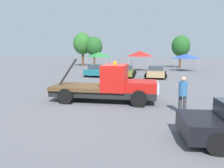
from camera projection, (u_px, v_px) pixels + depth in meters
ground_plane at (104, 101)px, 12.99m from camera, size 160.00×160.00×0.00m
tow_truck at (110, 86)px, 12.79m from camera, size 6.38×2.76×2.51m
person_near_truck at (183, 92)px, 10.28m from camera, size 0.40×0.40×1.78m
parked_car_teal at (98, 70)px, 25.85m from camera, size 2.71×4.33×1.34m
parked_car_olive at (125, 71)px, 24.88m from camera, size 2.78×4.43×1.34m
parked_car_tan at (156, 72)px, 24.23m from camera, size 2.56×4.75×1.34m
canopy_tent_green at (99, 54)px, 35.10m from camera, size 3.24×3.24×2.73m
canopy_tent_red at (140, 54)px, 31.89m from camera, size 2.94×2.94×2.93m
canopy_tent_blue at (186, 56)px, 31.73m from camera, size 3.16×3.16×2.50m
tree_left at (181, 46)px, 37.20m from camera, size 3.10×3.10×5.54m
tree_center at (83, 44)px, 41.81m from camera, size 3.56×3.56×6.35m
tree_right at (94, 47)px, 40.88m from camera, size 3.09×3.09×5.52m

